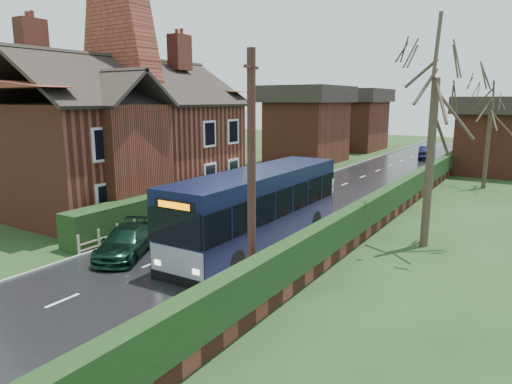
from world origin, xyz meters
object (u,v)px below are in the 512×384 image
Objects in this scene: car_silver at (236,195)px; telegraph_pole at (251,176)px; bus_stop_sign at (332,196)px; brick_house at (125,132)px; bus at (258,209)px; car_green at (126,242)px.

car_silver is 13.08m from telegraph_pole.
car_silver is 7.08m from bus_stop_sign.
brick_house is 7.57m from car_silver.
bus_stop_sign is (1.80, 3.85, 0.06)m from bus.
bus_stop_sign reaches higher than car_silver.
car_green is at bearing -141.75° from bus_stop_sign.
bus_stop_sign is (6.80, -1.70, 0.97)m from car_silver.
bus_stop_sign is at bearing 84.59° from telegraph_pole.
bus_stop_sign is at bearing -22.07° from car_silver.
car_green is (-3.80, -4.04, -1.03)m from bus.
telegraph_pole is at bearing -28.08° from brick_house.
telegraph_pole is (6.40, -0.54, 3.32)m from car_green.
telegraph_pole reaches higher than car_silver.
car_silver is 0.54× the size of telegraph_pole.
bus reaches higher than car_green.
bus is 2.61× the size of car_silver.
car_green is at bearing -90.89° from car_silver.
telegraph_pole is (13.53, -7.22, -0.47)m from brick_house.
telegraph_pole reaches higher than bus_stop_sign.
bus reaches higher than bus_stop_sign.
brick_house is 1.36× the size of bus.
brick_house is at bearing 169.08° from bus_stop_sign.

